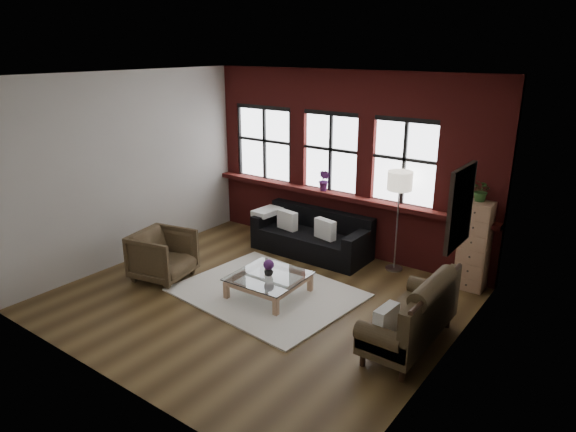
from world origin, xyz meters
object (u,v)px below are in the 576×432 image
Objects in this scene: dark_sofa at (311,234)px; vintage_settee at (410,313)px; vase at (269,271)px; drawer_chest at (475,245)px; armchair at (163,255)px; floor_lamp at (397,217)px; coffee_table at (269,286)px.

vintage_settee is (2.64, -1.76, 0.07)m from dark_sofa.
drawer_chest is at bearing 41.85° from vase.
armchair is 4.86m from drawer_chest.
vintage_settee is at bearing -0.61° from vase.
floor_lamp is (-1.24, -0.10, 0.22)m from drawer_chest.
vase is 0.10× the size of drawer_chest.
vase is (0.00, 0.00, 0.24)m from coffee_table.
dark_sofa is at bearing -170.38° from floor_lamp.
vase is at bearing -85.68° from armchair.
floor_lamp is (1.10, 2.00, 0.51)m from vase.
dark_sofa is 14.72× the size of vase.
drawer_chest is (2.34, 2.10, 0.29)m from vase.
drawer_chest is at bearing 41.85° from coffee_table.
armchair reaches higher than dark_sofa.
vintage_settee is 2.36m from floor_lamp.
vase reaches higher than coffee_table.
armchair is 0.62× the size of drawer_chest.
vase is (-2.23, 0.02, -0.05)m from vintage_settee.
armchair is 0.85× the size of coffee_table.
coffee_table is at bearing -138.15° from drawer_chest.
dark_sofa is 1.62m from floor_lamp.
dark_sofa is at bearing 146.24° from vintage_settee.
dark_sofa is 1.53× the size of drawer_chest.
floor_lamp reaches higher than drawer_chest.
coffee_table is at bearing -118.81° from floor_lamp.
dark_sofa is 2.46× the size of armchair.
dark_sofa is at bearing 103.23° from coffee_table.
vase is (0.41, -1.74, 0.02)m from dark_sofa.
coffee_table is 3.19m from drawer_chest.
floor_lamp is at bearing -60.45° from armchair.
armchair is at bearing -138.78° from floor_lamp.
floor_lamp reaches higher than armchair.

